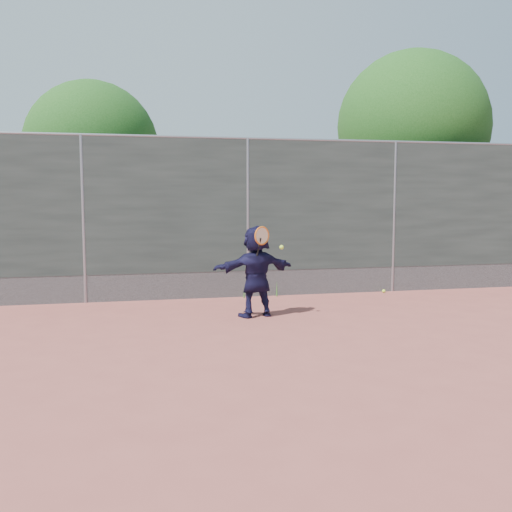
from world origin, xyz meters
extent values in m
plane|color=#9E4C42|center=(0.00, 0.00, 0.00)|extent=(80.00, 80.00, 0.00)
imported|color=black|center=(-0.24, 1.67, 0.73)|extent=(1.41, 0.68, 1.46)
sphere|color=#C5FB37|center=(2.75, 3.35, 0.03)|extent=(0.07, 0.07, 0.07)
cube|color=#38423D|center=(0.00, 3.50, 1.75)|extent=(20.00, 0.04, 2.50)
cube|color=slate|center=(0.00, 3.50, 0.25)|extent=(20.00, 0.03, 0.50)
cylinder|color=gray|center=(0.00, 3.50, 3.00)|extent=(20.00, 0.05, 0.05)
cylinder|color=gray|center=(-3.00, 3.50, 1.50)|extent=(0.06, 0.06, 3.00)
cylinder|color=gray|center=(0.00, 3.50, 1.50)|extent=(0.06, 0.06, 3.00)
cylinder|color=gray|center=(3.00, 3.50, 1.50)|extent=(0.06, 0.06, 3.00)
torus|color=orange|center=(-0.19, 1.47, 1.31)|extent=(0.27, 0.16, 0.29)
cylinder|color=beige|center=(-0.19, 1.47, 1.31)|extent=(0.22, 0.12, 0.25)
cylinder|color=black|center=(-0.24, 1.49, 1.11)|extent=(0.09, 0.13, 0.33)
sphere|color=#C5FB37|center=(0.15, 1.53, 1.12)|extent=(0.07, 0.07, 0.07)
cylinder|color=#382314|center=(4.50, 5.70, 1.30)|extent=(0.28, 0.28, 2.60)
sphere|color=#23561C|center=(4.50, 5.70, 3.59)|extent=(3.60, 3.60, 3.60)
sphere|color=#23561C|center=(5.22, 5.90, 3.23)|extent=(2.52, 2.52, 2.52)
cylinder|color=#382314|center=(-3.00, 6.50, 1.10)|extent=(0.28, 0.28, 2.20)
sphere|color=#23561C|center=(-3.00, 6.50, 3.03)|extent=(3.00, 3.00, 3.00)
sphere|color=#23561C|center=(-2.40, 6.70, 2.73)|extent=(2.10, 2.10, 2.10)
cone|color=#387226|center=(0.25, 3.38, 0.13)|extent=(0.03, 0.03, 0.26)
cone|color=#387226|center=(0.55, 3.40, 0.15)|extent=(0.03, 0.03, 0.30)
cone|color=#387226|center=(-0.10, 3.36, 0.11)|extent=(0.03, 0.03, 0.22)
camera|label=1|loc=(-2.16, -7.11, 1.89)|focal=40.00mm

